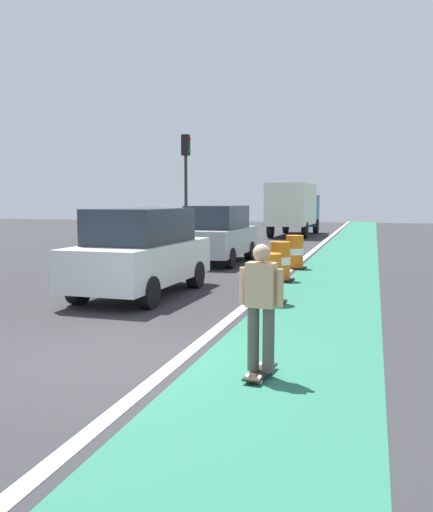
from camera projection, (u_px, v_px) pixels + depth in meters
The scene contains 11 objects.
ground_plane at pixel (114, 359), 7.70m from camera, with size 100.00×100.00×0.00m, color #2D2D30.
bike_lane_strip at pixel (340, 266), 18.51m from camera, with size 2.50×80.00×0.01m, color #286B51.
lane_divider_stripe at pixel (296, 265), 18.93m from camera, with size 0.20×80.00×0.01m, color silver.
skateboarder_on_lane at pixel (261, 306), 6.84m from camera, with size 0.57×0.82×1.69m.
parked_suv_nearest at pixel (142, 251), 12.79m from camera, with size 2.02×4.65×2.04m.
parked_suv_second at pixel (218, 234), 19.48m from camera, with size 1.95×4.62×2.04m.
traffic_barrel_front at pixel (268, 279), 11.83m from camera, with size 0.73×0.73×1.09m.
traffic_barrel_mid at pixel (280, 262), 15.18m from camera, with size 0.73×0.73×1.09m.
traffic_barrel_back at pixel (295, 252), 17.91m from camera, with size 0.73×0.73×1.09m.
delivery_truck_down_block at pixel (294, 206), 34.46m from camera, with size 2.51×7.65×3.23m.
traffic_light_corner at pixel (186, 171), 24.16m from camera, with size 0.41×0.32×5.10m.
Camera 1 is at (3.47, -6.82, 2.23)m, focal length 38.42 mm.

